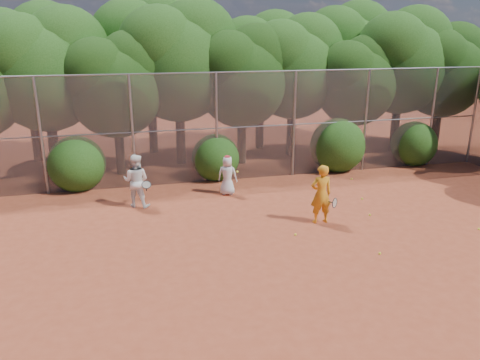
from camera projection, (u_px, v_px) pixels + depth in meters
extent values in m
plane|color=brown|center=(300.00, 245.00, 12.35)|extent=(80.00, 80.00, 0.00)
cylinder|color=gray|center=(41.00, 137.00, 15.66)|extent=(0.09, 0.09, 4.00)
cylinder|color=gray|center=(133.00, 132.00, 16.36)|extent=(0.09, 0.09, 4.00)
cylinder|color=gray|center=(217.00, 128.00, 17.05)|extent=(0.09, 0.09, 4.00)
cylinder|color=gray|center=(294.00, 124.00, 17.75)|extent=(0.09, 0.09, 4.00)
cylinder|color=gray|center=(366.00, 121.00, 18.44)|extent=(0.09, 0.09, 4.00)
cylinder|color=gray|center=(432.00, 118.00, 19.14)|extent=(0.09, 0.09, 4.00)
cylinder|color=gray|center=(243.00, 72.00, 16.68)|extent=(20.00, 0.05, 0.05)
cylinder|color=gray|center=(243.00, 127.00, 17.28)|extent=(20.00, 0.04, 0.04)
cube|color=slate|center=(243.00, 127.00, 17.28)|extent=(20.00, 0.02, 4.00)
cylinder|color=gray|center=(474.00, 116.00, 19.61)|extent=(0.09, 0.09, 4.00)
cylinder|color=black|center=(53.00, 142.00, 18.19)|extent=(0.38, 0.38, 2.52)
sphere|color=#1A4210|center=(45.00, 78.00, 17.44)|extent=(4.03, 4.03, 4.03)
sphere|color=#1A4210|center=(66.00, 49.00, 17.70)|extent=(3.23, 3.23, 3.23)
sphere|color=#1A4210|center=(20.00, 56.00, 16.76)|extent=(3.02, 3.02, 3.02)
cylinder|color=black|center=(120.00, 147.00, 18.18)|extent=(0.36, 0.36, 2.17)
sphere|color=black|center=(115.00, 92.00, 17.53)|extent=(3.47, 3.47, 3.47)
sphere|color=black|center=(132.00, 67.00, 17.75)|extent=(2.78, 2.78, 2.78)
sphere|color=black|center=(96.00, 74.00, 16.94)|extent=(2.60, 2.60, 2.60)
cylinder|color=black|center=(180.00, 132.00, 19.61)|extent=(0.39, 0.39, 2.66)
sphere|color=#1A4210|center=(178.00, 69.00, 18.82)|extent=(4.26, 4.26, 4.26)
sphere|color=#1A4210|center=(196.00, 41.00, 19.09)|extent=(3.40, 3.40, 3.40)
sphere|color=#1A4210|center=(159.00, 47.00, 18.09)|extent=(3.19, 3.19, 3.19)
cylinder|color=black|center=(242.00, 137.00, 19.70)|extent=(0.37, 0.37, 2.27)
sphere|color=black|center=(242.00, 83.00, 19.02)|extent=(3.64, 3.64, 3.64)
sphere|color=black|center=(257.00, 59.00, 19.25)|extent=(2.91, 2.91, 2.91)
sphere|color=black|center=(228.00, 65.00, 18.40)|extent=(2.73, 2.73, 2.73)
cylinder|color=black|center=(291.00, 128.00, 20.99)|extent=(0.38, 0.38, 2.45)
sphere|color=#1A4210|center=(293.00, 74.00, 20.26)|extent=(3.92, 3.92, 3.92)
sphere|color=#1A4210|center=(307.00, 50.00, 20.50)|extent=(3.14, 3.14, 3.14)
sphere|color=#1A4210|center=(281.00, 55.00, 19.59)|extent=(2.94, 2.94, 2.94)
cylinder|color=black|center=(352.00, 134.00, 20.70)|extent=(0.36, 0.36, 2.10)
sphere|color=black|center=(355.00, 87.00, 20.07)|extent=(3.36, 3.36, 3.36)
sphere|color=black|center=(367.00, 66.00, 20.28)|extent=(2.69, 2.69, 2.69)
sphere|color=black|center=(347.00, 71.00, 19.50)|extent=(2.52, 2.52, 2.52)
cylinder|color=black|center=(395.00, 123.00, 21.76)|extent=(0.39, 0.39, 2.59)
sphere|color=#1A4210|center=(401.00, 67.00, 20.99)|extent=(4.14, 4.14, 4.14)
sphere|color=#1A4210|center=(415.00, 43.00, 21.25)|extent=(3.32, 3.32, 3.32)
sphere|color=#1A4210|center=(392.00, 49.00, 20.28)|extent=(3.11, 3.11, 3.11)
cylinder|color=black|center=(436.00, 125.00, 21.99)|extent=(0.37, 0.37, 2.31)
sphere|color=black|center=(443.00, 76.00, 21.30)|extent=(3.70, 3.70, 3.70)
sphere|color=black|center=(454.00, 55.00, 21.53)|extent=(2.96, 2.96, 2.96)
sphere|color=black|center=(436.00, 60.00, 20.67)|extent=(2.77, 2.77, 2.77)
cylinder|color=black|center=(35.00, 130.00, 20.07)|extent=(0.39, 0.39, 2.62)
sphere|color=#1A4210|center=(27.00, 69.00, 19.29)|extent=(4.20, 4.20, 4.20)
sphere|color=#1A4210|center=(47.00, 42.00, 19.55)|extent=(3.36, 3.36, 3.36)
sphere|color=#1A4210|center=(3.00, 48.00, 18.57)|extent=(3.15, 3.15, 3.15)
cylinder|color=black|center=(152.00, 122.00, 21.39)|extent=(0.40, 0.40, 2.80)
sphere|color=#1A4210|center=(149.00, 61.00, 20.56)|extent=(4.48, 4.48, 4.48)
sphere|color=#1A4210|center=(167.00, 34.00, 20.84)|extent=(3.58, 3.58, 3.58)
sphere|color=#1A4210|center=(129.00, 40.00, 19.79)|extent=(3.36, 3.36, 3.36)
cylinder|color=black|center=(260.00, 122.00, 22.22)|extent=(0.38, 0.38, 2.52)
sphere|color=#1A4210|center=(260.00, 69.00, 21.47)|extent=(4.03, 4.03, 4.03)
sphere|color=#1A4210|center=(275.00, 46.00, 21.73)|extent=(3.23, 3.23, 3.23)
sphere|color=#1A4210|center=(247.00, 51.00, 20.78)|extent=(3.02, 3.02, 3.02)
cylinder|color=black|center=(341.00, 114.00, 23.79)|extent=(0.40, 0.40, 2.73)
sphere|color=#1A4210|center=(345.00, 60.00, 22.98)|extent=(4.37, 4.37, 4.37)
sphere|color=#1A4210|center=(358.00, 36.00, 23.25)|extent=(3.49, 3.49, 3.49)
sphere|color=#1A4210|center=(334.00, 41.00, 22.23)|extent=(3.28, 3.28, 3.28)
sphere|color=#1A4210|center=(76.00, 161.00, 16.47)|extent=(2.00, 2.00, 2.00)
sphere|color=#1A4210|center=(216.00, 155.00, 17.66)|extent=(1.80, 1.80, 1.80)
sphere|color=#1A4210|center=(338.00, 143.00, 18.76)|extent=(2.20, 2.20, 2.20)
sphere|color=#1A4210|center=(414.00, 142.00, 19.62)|extent=(1.90, 1.90, 1.90)
imported|color=orange|center=(321.00, 194.00, 13.53)|extent=(0.64, 0.42, 1.76)
torus|color=black|center=(335.00, 203.00, 13.50)|extent=(0.26, 0.22, 0.30)
cylinder|color=black|center=(328.00, 202.00, 13.63)|extent=(0.20, 0.24, 0.04)
imported|color=silver|center=(227.00, 175.00, 15.96)|extent=(0.78, 0.66, 1.36)
ellipsoid|color=#B11925|center=(227.00, 157.00, 15.77)|extent=(0.22, 0.22, 0.13)
sphere|color=yellow|center=(237.00, 172.00, 15.80)|extent=(0.07, 0.07, 0.07)
imported|color=white|center=(136.00, 181.00, 14.81)|extent=(1.02, 0.92, 1.72)
torus|color=black|center=(146.00, 185.00, 14.62)|extent=(0.31, 0.25, 0.22)
cylinder|color=black|center=(146.00, 188.00, 14.80)|extent=(0.04, 0.21, 0.23)
sphere|color=yellow|center=(370.00, 215.00, 14.26)|extent=(0.07, 0.07, 0.07)
sphere|color=yellow|center=(362.00, 199.00, 15.64)|extent=(0.07, 0.07, 0.07)
sphere|color=yellow|center=(380.00, 253.00, 11.79)|extent=(0.07, 0.07, 0.07)
sphere|color=yellow|center=(479.00, 229.00, 13.24)|extent=(0.07, 0.07, 0.07)
sphere|color=yellow|center=(295.00, 235.00, 12.88)|extent=(0.07, 0.07, 0.07)
sphere|color=yellow|center=(352.00, 179.00, 17.74)|extent=(0.07, 0.07, 0.07)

